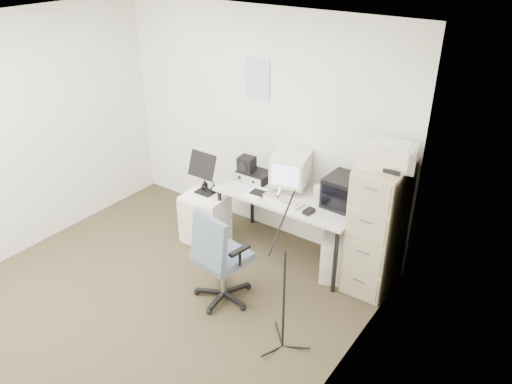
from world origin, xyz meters
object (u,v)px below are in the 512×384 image
Objects in this scene: desk at (289,225)px; office_chair at (222,255)px; filing_cabinet at (377,228)px; side_cart at (206,218)px.

office_chair reaches higher than desk.
desk is (-0.95, -0.03, -0.29)m from filing_cabinet.
desk is at bearing 14.93° from side_cart.
filing_cabinet is at bearing 1.81° from desk.
filing_cabinet reaches higher than office_chair.
side_cart is at bearing 148.68° from office_chair.
filing_cabinet is 1.48m from office_chair.
filing_cabinet reaches higher than side_cart.
side_cart is (-1.85, -0.35, -0.36)m from filing_cabinet.
filing_cabinet is 0.99m from desk.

